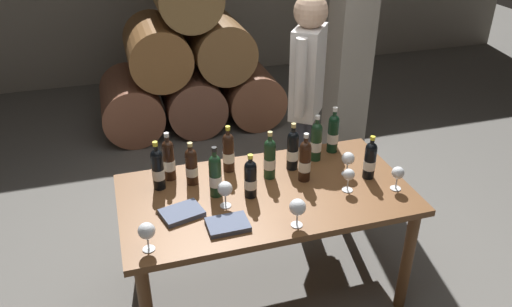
# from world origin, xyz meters

# --- Properties ---
(ground_plane) EXTENTS (14.00, 14.00, 0.00)m
(ground_plane) POSITION_xyz_m (0.00, 0.00, 0.00)
(ground_plane) COLOR #66635E
(barrel_stack) EXTENTS (1.86, 0.90, 1.69)m
(barrel_stack) POSITION_xyz_m (0.00, 2.60, 0.66)
(barrel_stack) COLOR brown
(barrel_stack) RESTS_ON ground_plane
(stone_pillar) EXTENTS (0.32, 0.32, 2.60)m
(stone_pillar) POSITION_xyz_m (1.30, 1.60, 1.30)
(stone_pillar) COLOR gray
(stone_pillar) RESTS_ON ground_plane
(dining_table) EXTENTS (1.70, 0.90, 0.76)m
(dining_table) POSITION_xyz_m (0.00, 0.00, 0.67)
(dining_table) COLOR brown
(dining_table) RESTS_ON ground_plane
(wine_bottle_0) EXTENTS (0.07, 0.07, 0.31)m
(wine_bottle_0) POSITION_xyz_m (-0.51, 0.31, 0.89)
(wine_bottle_0) COLOR black
(wine_bottle_0) RESTS_ON dining_table
(wine_bottle_1) EXTENTS (0.07, 0.07, 0.28)m
(wine_bottle_1) POSITION_xyz_m (-0.39, 0.22, 0.88)
(wine_bottle_1) COLOR black
(wine_bottle_1) RESTS_ON dining_table
(wine_bottle_2) EXTENTS (0.07, 0.07, 0.31)m
(wine_bottle_2) POSITION_xyz_m (-0.15, 0.30, 0.89)
(wine_bottle_2) COLOR black
(wine_bottle_2) RESTS_ON dining_table
(wine_bottle_3) EXTENTS (0.07, 0.07, 0.31)m
(wine_bottle_3) POSITION_xyz_m (0.07, 0.15, 0.89)
(wine_bottle_3) COLOR #19381E
(wine_bottle_3) RESTS_ON dining_table
(wine_bottle_4) EXTENTS (0.07, 0.07, 0.31)m
(wine_bottle_4) POSITION_xyz_m (0.24, 0.21, 0.89)
(wine_bottle_4) COLOR black
(wine_bottle_4) RESTS_ON dining_table
(wine_bottle_5) EXTENTS (0.07, 0.07, 0.31)m
(wine_bottle_5) POSITION_xyz_m (0.42, 0.27, 0.90)
(wine_bottle_5) COLOR #19381E
(wine_bottle_5) RESTS_ON dining_table
(wine_bottle_6) EXTENTS (0.07, 0.07, 0.32)m
(wine_bottle_6) POSITION_xyz_m (0.26, 0.06, 0.90)
(wine_bottle_6) COLOR black
(wine_bottle_6) RESTS_ON dining_table
(wine_bottle_7) EXTENTS (0.07, 0.07, 0.28)m
(wine_bottle_7) POSITION_xyz_m (0.65, -0.03, 0.88)
(wine_bottle_7) COLOR black
(wine_bottle_7) RESTS_ON dining_table
(wine_bottle_8) EXTENTS (0.07, 0.07, 0.31)m
(wine_bottle_8) POSITION_xyz_m (-0.59, 0.22, 0.89)
(wine_bottle_8) COLOR black
(wine_bottle_8) RESTS_ON dining_table
(wine_bottle_9) EXTENTS (0.07, 0.07, 0.27)m
(wine_bottle_9) POSITION_xyz_m (-0.10, -0.02, 0.88)
(wine_bottle_9) COLOR black
(wine_bottle_9) RESTS_ON dining_table
(wine_bottle_10) EXTENTS (0.07, 0.07, 0.32)m
(wine_bottle_10) POSITION_xyz_m (-0.29, 0.05, 0.90)
(wine_bottle_10) COLOR #19381E
(wine_bottle_10) RESTS_ON dining_table
(wine_bottle_11) EXTENTS (0.07, 0.07, 0.32)m
(wine_bottle_11) POSITION_xyz_m (0.57, 0.34, 0.90)
(wine_bottle_11) COLOR black
(wine_bottle_11) RESTS_ON dining_table
(wine_glass_0) EXTENTS (0.08, 0.08, 0.16)m
(wine_glass_0) POSITION_xyz_m (-0.26, -0.07, 0.87)
(wine_glass_0) COLOR white
(wine_glass_0) RESTS_ON dining_table
(wine_glass_1) EXTENTS (0.09, 0.09, 0.16)m
(wine_glass_1) POSITION_xyz_m (-0.72, -0.32, 0.87)
(wine_glass_1) COLOR white
(wine_glass_1) RESTS_ON dining_table
(wine_glass_2) EXTENTS (0.09, 0.09, 0.16)m
(wine_glass_2) POSITION_xyz_m (0.06, -0.35, 0.87)
(wine_glass_2) COLOR white
(wine_glass_2) RESTS_ON dining_table
(wine_glass_3) EXTENTS (0.07, 0.07, 0.14)m
(wine_glass_3) POSITION_xyz_m (0.47, -0.12, 0.86)
(wine_glass_3) COLOR white
(wine_glass_3) RESTS_ON dining_table
(wine_glass_4) EXTENTS (0.07, 0.07, 0.15)m
(wine_glass_4) POSITION_xyz_m (0.75, -0.19, 0.87)
(wine_glass_4) COLOR white
(wine_glass_4) RESTS_ON dining_table
(wine_glass_5) EXTENTS (0.08, 0.08, 0.15)m
(wine_glass_5) POSITION_xyz_m (0.54, 0.04, 0.87)
(wine_glass_5) COLOR white
(wine_glass_5) RESTS_ON dining_table
(tasting_notebook) EXTENTS (0.22, 0.16, 0.03)m
(tasting_notebook) POSITION_xyz_m (-0.29, -0.26, 0.77)
(tasting_notebook) COLOR #4C5670
(tasting_notebook) RESTS_ON dining_table
(leather_ledger) EXTENTS (0.25, 0.21, 0.03)m
(leather_ledger) POSITION_xyz_m (-0.51, -0.08, 0.77)
(leather_ledger) COLOR #4C5670
(leather_ledger) RESTS_ON dining_table
(sommelier_presenting) EXTENTS (0.33, 0.42, 1.72)m
(sommelier_presenting) POSITION_xyz_m (0.54, 0.75, 1.04)
(sommelier_presenting) COLOR #383842
(sommelier_presenting) RESTS_ON ground_plane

